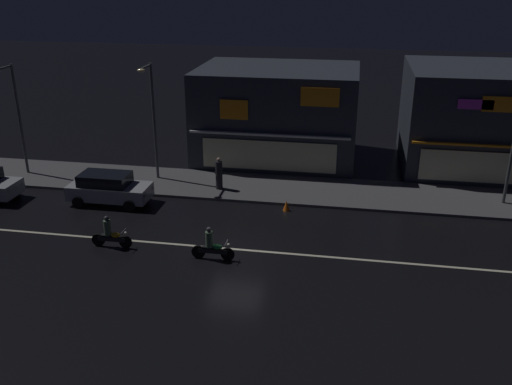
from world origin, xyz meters
The scene contains 12 objects.
ground_plane centered at (0.00, 0.00, 0.00)m, with size 140.00×140.00×0.00m, color black.
lane_divider_stripe centered at (0.00, 0.00, 0.01)m, with size 36.81×0.16×0.01m, color beige.
sidewalk_far centered at (0.00, 7.53, 0.07)m, with size 38.75×4.35×0.14m, color #4C4C4F.
storefront_left_block centered at (0.00, 13.49, 2.96)m, with size 10.11×7.74×5.92m.
storefront_center_block centered at (11.62, 14.00, 3.11)m, with size 7.17×8.74×6.23m.
streetlamp_west centered at (-14.52, 7.19, 4.04)m, with size 0.44×1.64×6.54m.
streetlamp_mid centered at (-6.39, 7.71, 4.14)m, with size 0.44×1.64×6.73m.
pedestrian_on_sidewalk centered at (-2.37, 6.82, 0.99)m, with size 0.38×0.38×1.83m.
parked_car_near_kerb centered at (-7.73, 4.05, 0.87)m, with size 4.30×1.98×1.67m.
motorcycle_lead centered at (-5.57, -0.74, 0.63)m, with size 1.90×0.60×1.52m.
motorcycle_following centered at (-0.80, -1.05, 0.63)m, with size 1.90×0.60×1.52m.
traffic_cone centered at (1.72, 4.71, 0.28)m, with size 0.36×0.36×0.55m, color orange.
Camera 1 is at (4.81, -21.76, 11.68)m, focal length 39.16 mm.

